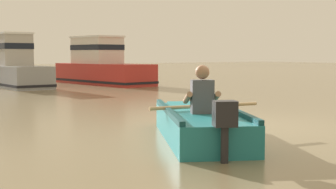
{
  "coord_description": "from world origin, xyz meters",
  "views": [
    {
      "loc": [
        -6.01,
        -6.65,
        1.35
      ],
      "look_at": [
        -0.71,
        1.36,
        0.55
      ],
      "focal_mm": 51.53,
      "sensor_mm": 36.0,
      "label": 1
    }
  ],
  "objects": [
    {
      "name": "rowboat_with_person",
      "position": [
        -1.39,
        -0.58,
        0.25
      ],
      "size": [
        2.47,
        3.5,
        1.19
      ],
      "color": "#1E727A",
      "rests_on": "ground"
    },
    {
      "name": "moored_boat_red",
      "position": [
        3.63,
        13.47,
        0.81
      ],
      "size": [
        2.62,
        5.85,
        2.2
      ],
      "color": "#B72D28",
      "rests_on": "ground"
    },
    {
      "name": "moored_boat_grey",
      "position": [
        -0.28,
        13.67,
        0.83
      ],
      "size": [
        1.81,
        4.86,
        2.26
      ],
      "color": "gray",
      "rests_on": "ground"
    },
    {
      "name": "ground_plane",
      "position": [
        0.0,
        0.0,
        0.0
      ],
      "size": [
        120.0,
        120.0,
        0.0
      ],
      "primitive_type": "plane",
      "color": "#7A6B4C"
    }
  ]
}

